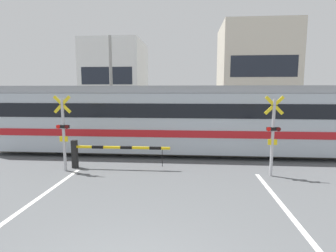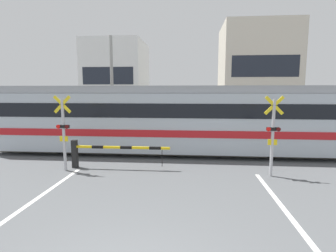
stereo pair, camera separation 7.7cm
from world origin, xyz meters
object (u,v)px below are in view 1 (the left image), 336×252
at_px(crossing_barrier_near, 99,151).
at_px(pedestrian, 164,119).
at_px(crossing_barrier_far, 218,130).
at_px(commuter_train, 163,117).
at_px(crossing_signal_left, 63,130).
at_px(crossing_signal_right, 273,133).

height_order(crossing_barrier_near, pedestrian, pedestrian).
height_order(crossing_barrier_far, pedestrian, pedestrian).
bearing_deg(pedestrian, crossing_barrier_far, -43.23).
bearing_deg(crossing_barrier_near, commuter_train, 53.00).
relative_size(crossing_signal_left, pedestrian, 1.64).
height_order(crossing_barrier_near, crossing_signal_left, crossing_signal_left).
xyz_separation_m(crossing_barrier_far, pedestrian, (-3.62, 3.40, 0.32)).
distance_m(crossing_barrier_far, pedestrian, 4.98).
height_order(commuter_train, crossing_signal_right, commuter_train).
relative_size(crossing_signal_left, crossing_signal_right, 1.00).
relative_size(crossing_barrier_near, pedestrian, 2.22).
height_order(commuter_train, crossing_barrier_far, commuter_train).
bearing_deg(crossing_barrier_far, crossing_barrier_near, -132.20).
distance_m(crossing_signal_left, pedestrian, 10.16).
distance_m(crossing_barrier_far, crossing_signal_left, 9.13).
distance_m(crossing_signal_left, crossing_signal_right, 7.76).
distance_m(crossing_barrier_far, crossing_signal_right, 6.49).
bearing_deg(crossing_signal_right, crossing_signal_left, 180.00).
bearing_deg(commuter_train, crossing_barrier_near, -127.00).
bearing_deg(pedestrian, crossing_signal_right, -63.55).
bearing_deg(crossing_signal_right, pedestrian, 116.45).
relative_size(crossing_barrier_far, crossing_signal_left, 1.35).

